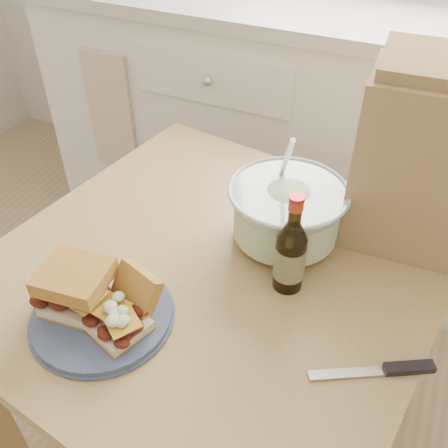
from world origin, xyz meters
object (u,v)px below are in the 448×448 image
at_px(beer_bottle, 290,254).
at_px(paper_bag, 428,166).
at_px(dining_table, 214,299).
at_px(plate, 102,315).
at_px(coleslaw_bowl, 286,214).

distance_m(beer_bottle, paper_bag, 0.32).
distance_m(dining_table, paper_bag, 0.50).
bearing_deg(dining_table, beer_bottle, 12.59).
bearing_deg(plate, coleslaw_bowl, 57.35).
bearing_deg(beer_bottle, paper_bag, 55.40).
height_order(coleslaw_bowl, beer_bottle, coleslaw_bowl).
xyz_separation_m(plate, beer_bottle, (0.27, 0.22, 0.07)).
xyz_separation_m(dining_table, paper_bag, (0.34, 0.25, 0.28)).
height_order(dining_table, beer_bottle, beer_bottle).
relative_size(coleslaw_bowl, paper_bag, 0.69).
height_order(dining_table, coleslaw_bowl, coleslaw_bowl).
bearing_deg(dining_table, plate, -111.51).
distance_m(dining_table, beer_bottle, 0.24).
height_order(beer_bottle, paper_bag, paper_bag).
height_order(dining_table, plate, plate).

